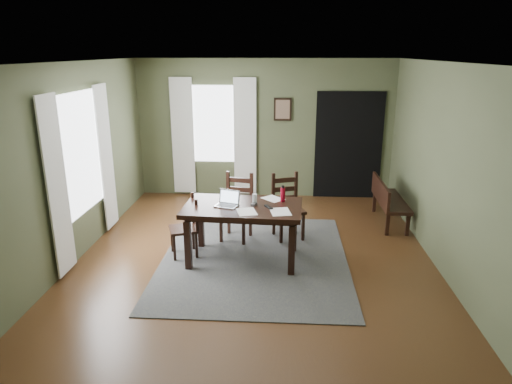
# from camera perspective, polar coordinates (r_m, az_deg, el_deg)

# --- Properties ---
(ground) EXTENTS (5.00, 6.00, 0.01)m
(ground) POSITION_cam_1_polar(r_m,az_deg,el_deg) (6.57, -0.16, -8.34)
(ground) COLOR #492C16
(room_shell) EXTENTS (5.02, 6.02, 2.71)m
(room_shell) POSITION_cam_1_polar(r_m,az_deg,el_deg) (6.02, -0.18, 7.38)
(room_shell) COLOR #4B5236
(room_shell) RESTS_ON ground
(rug) EXTENTS (2.60, 3.20, 0.01)m
(rug) POSITION_cam_1_polar(r_m,az_deg,el_deg) (6.57, -0.16, -8.25)
(rug) COLOR #3D3D3D
(rug) RESTS_ON ground
(dining_table) EXTENTS (1.65, 1.05, 0.80)m
(dining_table) POSITION_cam_1_polar(r_m,az_deg,el_deg) (6.26, -1.63, -2.56)
(dining_table) COLOR black
(dining_table) RESTS_ON rug
(chair_end) EXTENTS (0.49, 0.49, 0.88)m
(chair_end) POSITION_cam_1_polar(r_m,az_deg,el_deg) (6.59, -8.66, -4.34)
(chair_end) COLOR black
(chair_end) RESTS_ON rug
(chair_back_left) EXTENTS (0.54, 0.54, 1.03)m
(chair_back_left) POSITION_cam_1_polar(r_m,az_deg,el_deg) (7.08, -2.39, -1.98)
(chair_back_left) COLOR black
(chair_back_left) RESTS_ON rug
(chair_back_right) EXTENTS (0.56, 0.56, 1.01)m
(chair_back_right) POSITION_cam_1_polar(r_m,az_deg,el_deg) (7.15, 3.94, -1.88)
(chair_back_right) COLOR black
(chair_back_right) RESTS_ON rug
(bench) EXTENTS (0.42, 1.31, 0.74)m
(bench) POSITION_cam_1_polar(r_m,az_deg,el_deg) (8.04, 16.08, -0.75)
(bench) COLOR black
(bench) RESTS_ON ground
(laptop) EXTENTS (0.36, 0.32, 0.20)m
(laptop) POSITION_cam_1_polar(r_m,az_deg,el_deg) (6.23, -3.55, -1.21)
(laptop) COLOR #B7B7BC
(laptop) RESTS_ON dining_table
(computer_mouse) EXTENTS (0.09, 0.11, 0.03)m
(computer_mouse) POSITION_cam_1_polar(r_m,az_deg,el_deg) (6.23, -0.26, -1.54)
(computer_mouse) COLOR #3F3F42
(computer_mouse) RESTS_ON dining_table
(tv_remote) EXTENTS (0.13, 0.18, 0.02)m
(tv_remote) POSITION_cam_1_polar(r_m,az_deg,el_deg) (6.15, 1.58, -1.88)
(tv_remote) COLOR black
(tv_remote) RESTS_ON dining_table
(drinking_glass) EXTENTS (0.07, 0.07, 0.14)m
(drinking_glass) POSITION_cam_1_polar(r_m,az_deg,el_deg) (6.28, -0.16, -0.87)
(drinking_glass) COLOR silver
(drinking_glass) RESTS_ON dining_table
(water_bottle) EXTENTS (0.08, 0.08, 0.23)m
(water_bottle) POSITION_cam_1_polar(r_m,az_deg,el_deg) (6.38, 3.37, -0.28)
(water_bottle) COLOR #A20C23
(water_bottle) RESTS_ON dining_table
(paper_b) EXTENTS (0.31, 0.37, 0.00)m
(paper_b) POSITION_cam_1_polar(r_m,az_deg,el_deg) (6.00, 3.06, -2.48)
(paper_b) COLOR white
(paper_b) RESTS_ON dining_table
(paper_c) EXTENTS (0.37, 0.37, 0.00)m
(paper_c) POSITION_cam_1_polar(r_m,az_deg,el_deg) (6.52, 2.15, -0.84)
(paper_c) COLOR white
(paper_c) RESTS_ON dining_table
(paper_e) EXTENTS (0.31, 0.37, 0.00)m
(paper_e) POSITION_cam_1_polar(r_m,az_deg,el_deg) (5.99, -1.19, -2.48)
(paper_e) COLOR white
(paper_e) RESTS_ON dining_table
(window_left) EXTENTS (0.01, 1.30, 1.70)m
(window_left) POSITION_cam_1_polar(r_m,az_deg,el_deg) (6.89, -21.09, 4.50)
(window_left) COLOR white
(window_left) RESTS_ON ground
(window_back) EXTENTS (1.00, 0.01, 1.50)m
(window_back) POSITION_cam_1_polar(r_m,az_deg,el_deg) (9.10, -5.31, 8.45)
(window_back) COLOR white
(window_back) RESTS_ON ground
(curtain_left_near) EXTENTS (0.03, 0.48, 2.30)m
(curtain_left_near) POSITION_cam_1_polar(r_m,az_deg,el_deg) (6.22, -23.62, 0.54)
(curtain_left_near) COLOR silver
(curtain_left_near) RESTS_ON ground
(curtain_left_far) EXTENTS (0.03, 0.48, 2.30)m
(curtain_left_far) POSITION_cam_1_polar(r_m,az_deg,el_deg) (7.66, -18.22, 4.08)
(curtain_left_far) COLOR silver
(curtain_left_far) RESTS_ON ground
(curtain_back_left) EXTENTS (0.44, 0.03, 2.30)m
(curtain_back_left) POSITION_cam_1_polar(r_m,az_deg,el_deg) (9.23, -9.13, 6.85)
(curtain_back_left) COLOR silver
(curtain_back_left) RESTS_ON ground
(curtain_back_right) EXTENTS (0.44, 0.03, 2.30)m
(curtain_back_right) POSITION_cam_1_polar(r_m,az_deg,el_deg) (9.04, -1.38, 6.85)
(curtain_back_right) COLOR silver
(curtain_back_right) RESTS_ON ground
(framed_picture) EXTENTS (0.34, 0.03, 0.44)m
(framed_picture) POSITION_cam_1_polar(r_m,az_deg,el_deg) (8.95, 3.35, 10.28)
(framed_picture) COLOR black
(framed_picture) RESTS_ON ground
(doorway_back) EXTENTS (1.30, 0.03, 2.10)m
(doorway_back) POSITION_cam_1_polar(r_m,az_deg,el_deg) (9.15, 11.48, 5.68)
(doorway_back) COLOR black
(doorway_back) RESTS_ON ground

